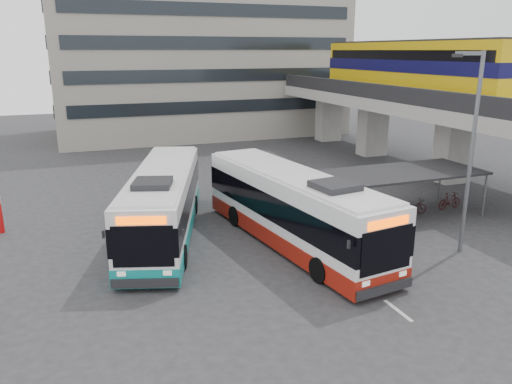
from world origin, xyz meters
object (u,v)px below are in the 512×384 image
object	(u,v)px
pedestrian	(148,272)
lamp_post	(471,142)
bus_teal	(164,203)
bus_main	(293,209)

from	to	relation	value
pedestrian	lamp_post	size ratio (longest dim) A/B	0.17
bus_teal	pedestrian	xyz separation A→B (m)	(-1.69, -5.63, -0.94)
bus_main	lamp_post	size ratio (longest dim) A/B	1.45
bus_main	bus_teal	size ratio (longest dim) A/B	1.03
lamp_post	bus_teal	bearing A→B (deg)	153.92
bus_teal	bus_main	bearing A→B (deg)	-12.56
bus_teal	lamp_post	bearing A→B (deg)	-11.50
pedestrian	lamp_post	bearing A→B (deg)	-84.18
bus_main	bus_teal	bearing A→B (deg)	142.12
pedestrian	bus_teal	bearing A→B (deg)	-6.13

